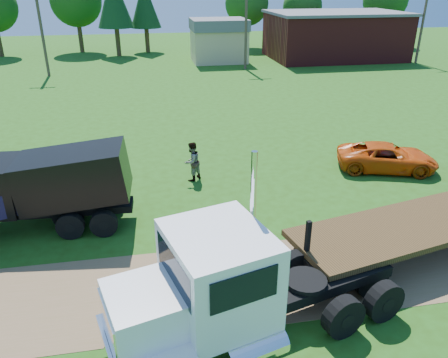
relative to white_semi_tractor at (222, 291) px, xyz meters
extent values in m
plane|color=#23480F|center=(3.18, 2.43, -1.74)|extent=(140.00, 140.00, 0.00)
cube|color=brown|center=(3.18, 2.43, -1.73)|extent=(120.00, 4.20, 0.01)
cube|color=black|center=(1.24, 0.37, -0.85)|extent=(8.28, 3.22, 0.33)
cylinder|color=black|center=(-2.17, 0.66, -1.13)|extent=(1.28, 0.70, 1.22)
cylinder|color=black|center=(-2.17, 0.66, -1.13)|extent=(0.52, 0.51, 0.43)
cylinder|color=black|center=(3.26, -0.30, -1.13)|extent=(1.28, 0.70, 1.22)
cylinder|color=black|center=(3.26, -0.30, -1.13)|extent=(0.52, 0.51, 0.43)
cylinder|color=black|center=(2.63, 1.98, -1.13)|extent=(1.28, 0.70, 1.22)
cylinder|color=black|center=(2.63, 1.98, -1.13)|extent=(0.52, 0.51, 0.43)
cylinder|color=black|center=(4.64, 0.08, -1.13)|extent=(1.28, 0.70, 1.22)
cylinder|color=black|center=(4.64, 0.08, -1.13)|extent=(0.52, 0.51, 0.43)
cylinder|color=black|center=(4.02, 2.36, -1.13)|extent=(1.28, 0.70, 1.22)
cylinder|color=black|center=(4.02, 2.36, -1.13)|extent=(0.52, 0.51, 0.43)
cube|color=white|center=(-1.80, -0.47, -0.02)|extent=(2.42, 2.34, 1.33)
cube|color=white|center=(-2.76, -0.73, -0.08)|extent=(0.53, 1.62, 1.11)
cube|color=white|center=(-2.82, -0.75, -0.85)|extent=(0.84, 2.50, 0.33)
cube|color=white|center=(-0.10, 0.00, 0.53)|extent=(2.94, 3.18, 2.32)
cube|color=black|center=(-1.20, -0.30, 1.03)|extent=(0.64, 2.15, 0.94)
cube|color=black|center=(0.26, -1.29, 1.03)|extent=(1.61, 0.48, 0.83)
cube|color=black|center=(-0.45, 1.29, 1.03)|extent=(1.61, 0.48, 0.83)
cube|color=white|center=(-2.17, 0.66, -0.41)|extent=(1.41, 0.83, 0.11)
cylinder|color=white|center=(0.61, -1.12, -0.96)|extent=(1.67, 1.05, 0.66)
cylinder|color=white|center=(0.97, 0.93, 0.81)|extent=(0.19, 0.19, 5.09)
cylinder|color=black|center=(2.52, 0.72, -0.60)|extent=(1.50, 1.50, 0.13)
cube|color=black|center=(-6.12, 7.18, -0.99)|extent=(7.54, 1.30, 0.28)
cylinder|color=black|center=(-4.66, 6.13, -1.22)|extent=(1.05, 0.38, 1.03)
cylinder|color=black|center=(-4.66, 6.13, -1.22)|extent=(0.38, 0.36, 0.36)
cylinder|color=black|center=(-4.57, 8.09, -1.22)|extent=(1.05, 0.38, 1.03)
cylinder|color=black|center=(-4.57, 8.09, -1.22)|extent=(0.38, 0.36, 0.36)
cylinder|color=black|center=(-3.45, 6.07, -1.22)|extent=(1.05, 0.38, 1.03)
cylinder|color=black|center=(-3.45, 6.07, -1.22)|extent=(0.38, 0.36, 0.36)
cylinder|color=black|center=(-3.35, 8.03, -1.22)|extent=(1.05, 0.38, 1.03)
cylinder|color=black|center=(-3.35, 8.03, -1.22)|extent=(0.38, 0.36, 0.36)
cube|color=black|center=(-4.43, 7.10, 0.37)|extent=(4.22, 2.45, 2.28)
cylinder|color=black|center=(-4.86, 6.97, -1.12)|extent=(1.30, 0.83, 1.24)
cylinder|color=black|center=(-4.86, 6.97, -1.12)|extent=(0.56, 0.55, 0.43)
cylinder|color=black|center=(-5.74, 9.16, -1.12)|extent=(1.30, 0.83, 1.24)
cylinder|color=black|center=(-5.74, 9.16, -1.12)|extent=(0.56, 0.55, 0.43)
cube|color=black|center=(-6.03, 7.77, -0.22)|extent=(4.62, 3.87, 0.90)
imported|color=#C94709|center=(10.24, 9.94, -1.06)|extent=(5.33, 3.57, 1.36)
cube|color=#32220F|center=(7.31, 2.88, -0.55)|extent=(9.44, 4.59, 0.20)
cube|color=black|center=(7.31, 2.88, -0.83)|extent=(9.11, 3.04, 0.28)
cylinder|color=black|center=(4.79, 1.12, -1.17)|extent=(1.18, 0.57, 1.13)
cylinder|color=black|center=(4.28, 3.44, -1.17)|extent=(1.18, 0.57, 1.13)
cylinder|color=black|center=(9.82, 4.65, -1.17)|extent=(1.18, 0.57, 1.13)
cube|color=black|center=(2.98, 1.94, 0.02)|extent=(0.16, 0.16, 1.13)
imported|color=#999999|center=(0.40, 10.48, -0.78)|extent=(1.17, 1.16, 1.91)
cube|color=maroon|center=(21.18, 42.43, 0.76)|extent=(15.00, 10.00, 5.00)
cube|color=#5D5C62|center=(21.18, 42.43, 3.41)|extent=(15.40, 10.40, 0.30)
cube|color=tan|center=(7.18, 42.43, 0.06)|extent=(6.00, 5.00, 3.60)
cube|color=#5D5C62|center=(7.18, 42.43, 2.36)|extent=(6.20, 5.40, 1.20)
cylinder|color=#433226|center=(-10.82, 37.43, 2.76)|extent=(0.28, 0.28, 9.00)
cylinder|color=#433226|center=(9.18, 37.43, 2.76)|extent=(0.28, 0.28, 9.00)
cylinder|color=#433226|center=(29.18, 37.43, 2.76)|extent=(0.28, 0.28, 9.00)
cylinder|color=#3D2F19|center=(-9.25, 52.75, -0.05)|extent=(0.56, 0.56, 3.37)
sphere|color=#104010|center=(-9.25, 52.75, 4.52)|extent=(6.35, 6.35, 6.35)
cylinder|color=#3D2F19|center=(-0.76, 51.13, -0.20)|extent=(0.56, 0.56, 3.08)
cone|color=black|center=(-0.76, 51.13, 4.16)|extent=(3.88, 3.88, 5.73)
cylinder|color=#3D2F19|center=(12.74, 52.62, -0.19)|extent=(0.56, 0.56, 3.09)
sphere|color=#104010|center=(12.74, 52.62, 4.00)|extent=(5.83, 5.83, 5.83)
cylinder|color=#3D2F19|center=(20.57, 52.54, -0.32)|extent=(0.56, 0.56, 2.83)
sphere|color=#104010|center=(20.57, 52.54, 3.51)|extent=(5.33, 5.33, 5.33)
cylinder|color=#3D2F19|center=(32.43, 51.89, -0.11)|extent=(0.56, 0.56, 3.26)
sphere|color=#104010|center=(32.43, 51.89, 4.32)|extent=(6.15, 6.15, 6.15)
cylinder|color=#3D2F19|center=(-4.37, 48.63, -0.03)|extent=(0.56, 0.56, 3.42)
camera|label=1|loc=(-1.55, -8.68, 7.20)|focal=35.00mm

